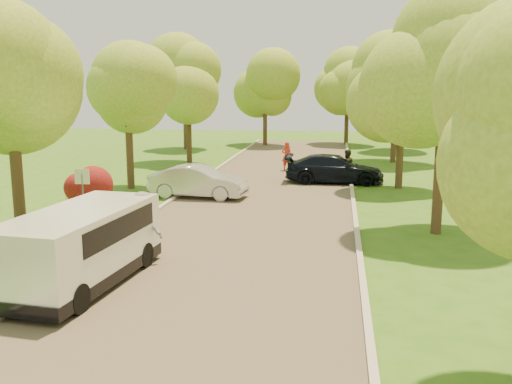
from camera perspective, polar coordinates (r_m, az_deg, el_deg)
The scene contains 23 objects.
ground at distance 16.35m, azimuth -3.93°, elevation -7.70°, with size 100.00×100.00×0.00m, color #2E5F16.
road at distance 23.96m, azimuth 0.08°, elevation -1.74°, with size 8.00×60.00×0.01m, color #4C4438.
curb_left at distance 24.84m, azimuth -9.21°, elevation -1.30°, with size 0.18×60.00×0.12m, color #B2AD9E.
curb_right at distance 23.73m, azimuth 9.81°, elevation -1.88°, with size 0.18×60.00×0.12m, color #B2AD9E.
street_sign at distance 21.52m, azimuth -16.96°, elevation 0.61°, with size 0.55×0.06×2.17m.
red_shrub at distance 23.15m, azimuth -16.46°, elevation 0.14°, with size 1.70×1.70×1.95m.
tree_l_mida at distance 18.81m, azimuth -22.86°, elevation 9.92°, with size 4.71×4.60×7.39m.
tree_l_midb at distance 29.00m, azimuth -12.38°, elevation 9.30°, with size 4.30×4.20×6.62m.
tree_l_far at distance 38.42m, azimuth -6.53°, elevation 11.06°, with size 4.92×4.80×7.79m.
tree_r_mida at distance 20.51m, azimuth 19.01°, elevation 11.18°, with size 5.13×5.00×7.95m.
tree_r_midb at distance 29.35m, azimuth 14.86°, elevation 9.78°, with size 4.51×4.40×7.01m.
tree_r_far at distance 39.37m, azimuth 14.21°, elevation 11.32°, with size 5.33×5.20×8.34m.
tree_bg_a at distance 46.76m, azimuth -6.89°, elevation 10.77°, with size 5.12×5.00×7.72m.
tree_bg_b at distance 47.43m, azimuth 14.42°, elevation 10.79°, with size 5.12×5.00×7.95m.
tree_bg_c at distance 49.55m, azimuth 1.17°, elevation 10.49°, with size 4.92×4.80×7.33m.
tree_bg_d at distance 51.18m, azimuth 9.40°, elevation 10.69°, with size 5.12×5.00×7.72m.
minivan at distance 15.48m, azimuth -17.04°, elevation -5.14°, with size 2.65×5.55×2.00m.
silver_sedan at distance 26.50m, azimuth -5.79°, elevation 1.04°, with size 1.58×4.52×1.49m, color #B8B9BE.
dark_sedan at distance 30.65m, azimuth 7.84°, elevation 2.31°, with size 2.12×5.21×1.51m, color black.
longboard at distance 17.38m, azimuth -11.06°, elevation -6.38°, with size 0.63×1.03×0.12m.
skateboarder at distance 17.12m, azimuth -11.18°, elevation -3.19°, with size 1.26×0.73×1.95m, color gray.
person_striped at distance 34.88m, azimuth 3.10°, elevation 3.60°, with size 0.64×0.42×1.76m, color red.
person_olive at distance 30.70m, azimuth 9.06°, elevation 2.56°, with size 0.87×0.68×1.80m, color #2B301D.
Camera 1 is at (3.31, -15.17, 5.14)m, focal length 40.00 mm.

